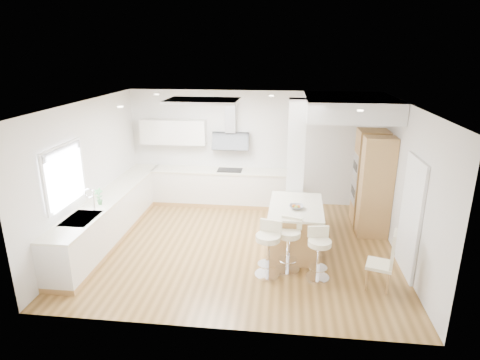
# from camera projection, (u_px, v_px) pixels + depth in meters

# --- Properties ---
(ground) EXTENTS (6.00, 6.00, 0.00)m
(ground) POSITION_uv_depth(u_px,v_px,m) (240.00, 246.00, 7.96)
(ground) COLOR olive
(ground) RESTS_ON ground
(ceiling) EXTENTS (6.00, 5.00, 0.02)m
(ceiling) POSITION_uv_depth(u_px,v_px,m) (240.00, 246.00, 7.96)
(ceiling) COLOR silver
(ceiling) RESTS_ON ground
(wall_back) EXTENTS (6.00, 0.04, 2.80)m
(wall_back) POSITION_uv_depth(u_px,v_px,m) (251.00, 148.00, 9.89)
(wall_back) COLOR silver
(wall_back) RESTS_ON ground
(wall_left) EXTENTS (0.04, 5.00, 2.80)m
(wall_left) POSITION_uv_depth(u_px,v_px,m) (88.00, 174.00, 7.85)
(wall_left) COLOR silver
(wall_left) RESTS_ON ground
(wall_right) EXTENTS (0.04, 5.00, 2.80)m
(wall_right) POSITION_uv_depth(u_px,v_px,m) (405.00, 185.00, 7.20)
(wall_right) COLOR silver
(wall_right) RESTS_ON ground
(skylight) EXTENTS (4.10, 2.10, 0.06)m
(skylight) POSITION_uv_depth(u_px,v_px,m) (203.00, 101.00, 7.76)
(skylight) COLOR white
(skylight) RESTS_ON ground
(window_left) EXTENTS (0.06, 1.28, 1.07)m
(window_left) POSITION_uv_depth(u_px,v_px,m) (64.00, 173.00, 6.91)
(window_left) COLOR white
(window_left) RESTS_ON ground
(doorway_right) EXTENTS (0.05, 1.00, 2.10)m
(doorway_right) POSITION_uv_depth(u_px,v_px,m) (411.00, 219.00, 6.76)
(doorway_right) COLOR #4F483E
(doorway_right) RESTS_ON ground
(counter_left) EXTENTS (0.63, 4.50, 1.35)m
(counter_left) POSITION_uv_depth(u_px,v_px,m) (112.00, 214.00, 8.33)
(counter_left) COLOR tan
(counter_left) RESTS_ON ground
(counter_back) EXTENTS (3.62, 0.63, 2.50)m
(counter_back) POSITION_uv_depth(u_px,v_px,m) (214.00, 177.00, 9.95)
(counter_back) COLOR tan
(counter_back) RESTS_ON ground
(pillar) EXTENTS (0.35, 0.35, 2.80)m
(pillar) POSITION_uv_depth(u_px,v_px,m) (295.00, 167.00, 8.31)
(pillar) COLOR white
(pillar) RESTS_ON ground
(soffit) EXTENTS (1.78, 2.20, 0.40)m
(soffit) POSITION_uv_depth(u_px,v_px,m) (349.00, 106.00, 8.25)
(soffit) COLOR silver
(soffit) RESTS_ON ground
(oven_column) EXTENTS (0.63, 1.21, 2.10)m
(oven_column) POSITION_uv_depth(u_px,v_px,m) (371.00, 181.00, 8.51)
(oven_column) COLOR tan
(oven_column) RESTS_ON ground
(peninsula) EXTENTS (1.04, 1.53, 0.98)m
(peninsula) POSITION_uv_depth(u_px,v_px,m) (295.00, 227.00, 7.70)
(peninsula) COLOR tan
(peninsula) RESTS_ON ground
(bar_stool_a) EXTENTS (0.53, 0.53, 0.97)m
(bar_stool_a) POSITION_uv_depth(u_px,v_px,m) (268.00, 246.00, 6.78)
(bar_stool_a) COLOR white
(bar_stool_a) RESTS_ON ground
(bar_stool_b) EXTENTS (0.55, 0.55, 0.96)m
(bar_stool_b) POSITION_uv_depth(u_px,v_px,m) (289.00, 242.00, 6.95)
(bar_stool_b) COLOR white
(bar_stool_b) RESTS_ON ground
(bar_stool_c) EXTENTS (0.46, 0.46, 0.90)m
(bar_stool_c) POSITION_uv_depth(u_px,v_px,m) (319.00, 251.00, 6.70)
(bar_stool_c) COLOR white
(bar_stool_c) RESTS_ON ground
(dining_chair) EXTENTS (0.50, 0.50, 1.03)m
(dining_chair) POSITION_uv_depth(u_px,v_px,m) (386.00, 259.00, 6.37)
(dining_chair) COLOR #F4ECC6
(dining_chair) RESTS_ON ground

